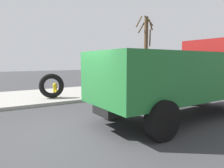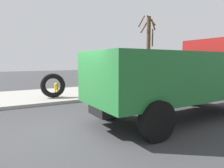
# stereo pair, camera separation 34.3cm
# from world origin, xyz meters

# --- Properties ---
(ground_plane) EXTENTS (80.00, 80.00, 0.00)m
(ground_plane) POSITION_xyz_m (0.00, 0.00, 0.00)
(ground_plane) COLOR #38383A
(sidewalk_curb) EXTENTS (36.00, 5.00, 0.15)m
(sidewalk_curb) POSITION_xyz_m (0.00, 6.50, 0.07)
(sidewalk_curb) COLOR #99968E
(sidewalk_curb) RESTS_ON ground
(fire_hydrant) EXTENTS (0.24, 0.53, 0.79)m
(fire_hydrant) POSITION_xyz_m (0.83, 5.29, 0.57)
(fire_hydrant) COLOR yellow
(fire_hydrant) RESTS_ON sidewalk_curb
(loose_tire) EXTENTS (1.34, 0.58, 1.31)m
(loose_tire) POSITION_xyz_m (0.63, 5.19, 0.81)
(loose_tire) COLOR black
(loose_tire) RESTS_ON sidewalk_curb
(stop_sign) EXTENTS (0.76, 0.08, 2.03)m
(stop_sign) POSITION_xyz_m (3.79, 4.46, 1.55)
(stop_sign) COLOR gray
(stop_sign) RESTS_ON sidewalk_curb
(dump_truck_green) EXTENTS (7.07, 2.96, 3.00)m
(dump_truck_green) POSITION_xyz_m (4.16, -0.48, 1.61)
(dump_truck_green) COLOR #237033
(dump_truck_green) RESTS_ON ground
(bare_tree) EXTENTS (1.23, 1.24, 5.11)m
(bare_tree) POSITION_xyz_m (7.06, 5.21, 2.83)
(bare_tree) COLOR #4C3823
(bare_tree) RESTS_ON sidewalk_curb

